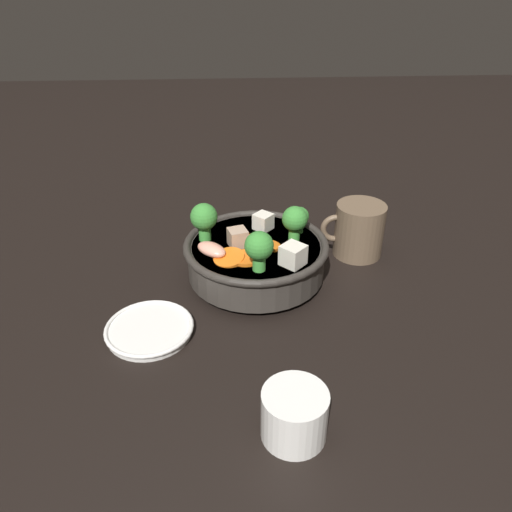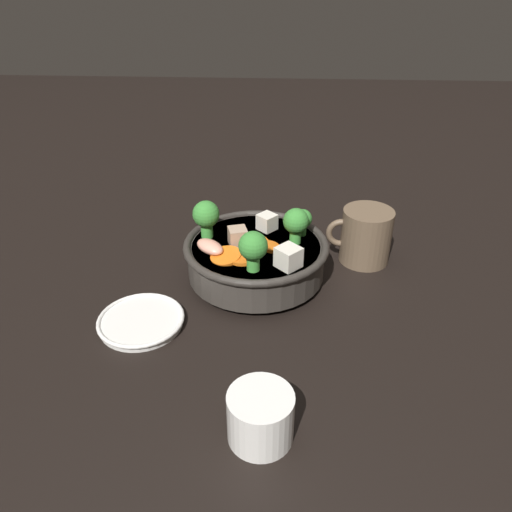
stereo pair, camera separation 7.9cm
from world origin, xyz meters
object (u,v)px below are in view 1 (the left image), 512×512
(side_saucer, at_px, (149,329))
(dark_mug, at_px, (358,230))
(tea_cup, at_px, (294,414))
(stirfry_bowl, at_px, (256,254))

(side_saucer, bearing_deg, dark_mug, -149.64)
(side_saucer, bearing_deg, tea_cup, 134.65)
(side_saucer, relative_size, tea_cup, 1.70)
(dark_mug, bearing_deg, stirfry_bowl, 20.65)
(stirfry_bowl, xyz_separation_m, side_saucer, (0.15, 0.13, -0.04))
(stirfry_bowl, xyz_separation_m, dark_mug, (-0.18, -0.07, 0.00))
(stirfry_bowl, relative_size, tea_cup, 3.16)
(tea_cup, height_order, dark_mug, dark_mug)
(side_saucer, xyz_separation_m, tea_cup, (-0.18, 0.18, 0.02))
(tea_cup, relative_size, dark_mug, 0.66)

